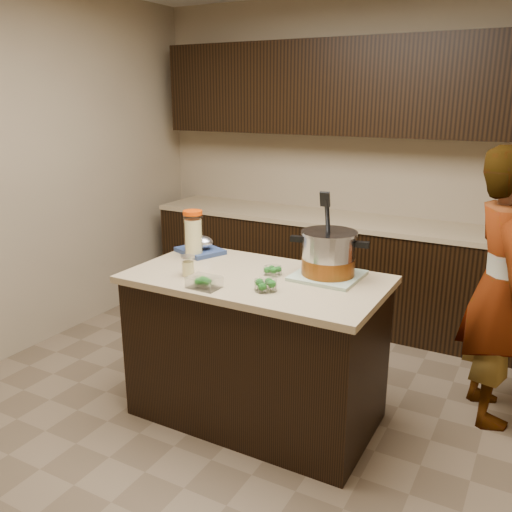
{
  "coord_description": "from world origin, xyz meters",
  "views": [
    {
      "loc": [
        1.41,
        -2.56,
        1.89
      ],
      "look_at": [
        0.0,
        0.0,
        1.02
      ],
      "focal_mm": 38.0,
      "sensor_mm": 36.0,
      "label": 1
    }
  ],
  "objects": [
    {
      "name": "lemonade_pitcher",
      "position": [
        -0.53,
        0.15,
        1.04
      ],
      "size": [
        0.16,
        0.16,
        0.3
      ],
      "rotation": [
        0.0,
        0.0,
        -0.37
      ],
      "color": "#DCCF86",
      "rests_on": "island"
    },
    {
      "name": "ground_plane",
      "position": [
        0.0,
        0.0,
        0.0
      ],
      "size": [
        4.0,
        4.0,
        0.0
      ],
      "primitive_type": "plane",
      "color": "brown",
      "rests_on": "ground"
    },
    {
      "name": "island",
      "position": [
        0.0,
        0.0,
        0.45
      ],
      "size": [
        1.46,
        0.81,
        0.9
      ],
      "color": "black",
      "rests_on": "ground"
    },
    {
      "name": "blue_tray",
      "position": [
        -0.54,
        0.24,
        0.94
      ],
      "size": [
        0.35,
        0.32,
        0.11
      ],
      "rotation": [
        0.0,
        0.0,
        -0.38
      ],
      "color": "navy",
      "rests_on": "island"
    },
    {
      "name": "mason_jar",
      "position": [
        -0.34,
        -0.18,
        0.96
      ],
      "size": [
        0.09,
        0.09,
        0.13
      ],
      "rotation": [
        0.0,
        0.0,
        0.16
      ],
      "color": "#DCCF86",
      "rests_on": "island"
    },
    {
      "name": "person",
      "position": [
        1.23,
        0.71,
        0.82
      ],
      "size": [
        0.58,
        0.7,
        1.64
      ],
      "primitive_type": "imported",
      "rotation": [
        0.0,
        0.0,
        1.94
      ],
      "color": "gray",
      "rests_on": "ground"
    },
    {
      "name": "room_shell",
      "position": [
        0.0,
        0.0,
        1.71
      ],
      "size": [
        4.04,
        4.04,
        2.72
      ],
      "color": "tan",
      "rests_on": "ground"
    },
    {
      "name": "dish_towel",
      "position": [
        0.37,
        0.18,
        0.91
      ],
      "size": [
        0.37,
        0.37,
        0.02
      ],
      "primitive_type": "cube",
      "rotation": [
        0.0,
        0.0,
        -0.02
      ],
      "color": "#5A865F",
      "rests_on": "island"
    },
    {
      "name": "broccoli_tub_right",
      "position": [
        0.16,
        -0.18,
        0.93
      ],
      "size": [
        0.15,
        0.15,
        0.06
      ],
      "rotation": [
        0.0,
        0.0,
        -0.3
      ],
      "color": "silver",
      "rests_on": "island"
    },
    {
      "name": "stock_pot",
      "position": [
        0.37,
        0.18,
        1.02
      ],
      "size": [
        0.44,
        0.36,
        0.45
      ],
      "rotation": [
        0.0,
        0.0,
        0.16
      ],
      "color": "#B7B7BC",
      "rests_on": "dish_towel"
    },
    {
      "name": "back_cabinets",
      "position": [
        0.0,
        1.74,
        0.94
      ],
      "size": [
        3.6,
        0.63,
        2.33
      ],
      "color": "black",
      "rests_on": "ground"
    },
    {
      "name": "broccoli_tub_rect",
      "position": [
        -0.15,
        -0.3,
        0.93
      ],
      "size": [
        0.17,
        0.13,
        0.06
      ],
      "rotation": [
        0.0,
        0.0,
        -0.03
      ],
      "color": "silver",
      "rests_on": "island"
    },
    {
      "name": "broccoli_tub_left",
      "position": [
        0.07,
        0.07,
        0.92
      ],
      "size": [
        0.14,
        0.14,
        0.05
      ],
      "rotation": [
        0.0,
        0.0,
        0.36
      ],
      "color": "silver",
      "rests_on": "island"
    }
  ]
}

